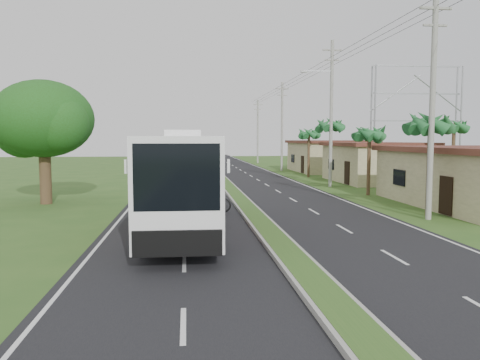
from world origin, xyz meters
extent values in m
plane|color=#2F531E|center=(0.00, 0.00, 0.00)|extent=(180.00, 180.00, 0.00)
cube|color=black|center=(0.00, 20.00, 0.01)|extent=(14.00, 160.00, 0.02)
cube|color=gray|center=(0.00, 20.00, 0.10)|extent=(1.20, 160.00, 0.17)
cube|color=#2F531E|center=(0.00, 20.00, 0.18)|extent=(0.95, 160.00, 0.02)
cube|color=silver|center=(-6.70, 20.00, 0.00)|extent=(0.12, 160.00, 0.01)
cube|color=silver|center=(6.70, 20.00, 0.00)|extent=(0.12, 160.00, 0.01)
cube|color=tan|center=(14.00, 22.00, 1.68)|extent=(7.00, 10.00, 3.35)
cube|color=#4F221B|center=(14.00, 22.00, 3.51)|extent=(7.60, 10.60, 0.32)
cube|color=tan|center=(14.00, 36.00, 1.75)|extent=(8.00, 11.00, 3.50)
cube|color=#4F221B|center=(14.00, 36.00, 3.66)|extent=(8.60, 11.60, 0.32)
cylinder|color=#473321|center=(9.00, 3.00, 2.50)|extent=(0.26, 0.26, 5.00)
cylinder|color=#473321|center=(9.40, 12.00, 2.30)|extent=(0.26, 0.26, 4.60)
cylinder|color=#473321|center=(8.80, 19.00, 2.70)|extent=(0.26, 0.26, 5.40)
cylinder|color=#473321|center=(9.30, 28.00, 2.40)|extent=(0.26, 0.26, 4.80)
cylinder|color=#473321|center=(17.50, 15.00, 2.60)|extent=(0.26, 0.26, 5.20)
cylinder|color=#473321|center=(-12.00, 10.00, 2.00)|extent=(0.70, 0.70, 4.00)
ellipsoid|color=#1F4612|center=(-12.00, 10.00, 5.20)|extent=(6.00, 6.00, 4.68)
sphere|color=#1F4612|center=(-13.40, 10.80, 4.70)|extent=(3.80, 3.80, 3.80)
sphere|color=#1F4612|center=(-10.80, 9.00, 4.90)|extent=(3.40, 3.40, 3.40)
cylinder|color=gray|center=(8.50, 2.00, 5.50)|extent=(0.28, 0.28, 11.00)
cube|color=gray|center=(8.50, 2.00, 10.20)|extent=(1.60, 0.12, 0.12)
cube|color=gray|center=(8.50, 2.00, 9.40)|extent=(1.20, 0.10, 0.10)
cylinder|color=gray|center=(8.50, 18.00, 6.00)|extent=(0.28, 0.28, 12.00)
cube|color=gray|center=(8.50, 18.00, 11.20)|extent=(1.60, 0.12, 0.12)
cube|color=gray|center=(8.50, 18.00, 10.40)|extent=(1.20, 0.10, 0.10)
cube|color=gray|center=(7.30, 18.00, 9.50)|extent=(2.40, 0.10, 0.10)
cylinder|color=gray|center=(8.50, 38.00, 5.50)|extent=(0.28, 0.28, 11.00)
cube|color=gray|center=(8.50, 38.00, 10.20)|extent=(1.60, 0.12, 0.12)
cube|color=gray|center=(8.50, 38.00, 9.40)|extent=(1.20, 0.10, 0.10)
cylinder|color=gray|center=(8.50, 58.00, 5.25)|extent=(0.28, 0.28, 10.50)
cube|color=gray|center=(8.50, 58.00, 9.70)|extent=(1.60, 0.12, 0.12)
cube|color=gray|center=(8.50, 58.00, 8.90)|extent=(1.20, 0.10, 0.10)
cylinder|color=gray|center=(17.00, 29.50, 6.00)|extent=(0.18, 0.18, 12.00)
cylinder|color=gray|center=(27.00, 29.50, 6.00)|extent=(0.18, 0.18, 12.00)
cylinder|color=gray|center=(17.00, 30.50, 6.00)|extent=(0.18, 0.18, 12.00)
cylinder|color=gray|center=(27.00, 30.50, 6.00)|extent=(0.18, 0.18, 12.00)
cube|color=gray|center=(22.00, 30.00, 6.00)|extent=(10.00, 0.14, 0.14)
cube|color=gray|center=(22.00, 30.00, 9.00)|extent=(10.00, 0.14, 0.14)
cube|color=gray|center=(22.00, 30.00, 12.00)|extent=(10.00, 0.14, 0.14)
cube|color=white|center=(-3.55, 0.78, 2.28)|extent=(3.08, 13.58, 3.55)
cube|color=black|center=(-3.54, 1.46, 3.06)|extent=(3.07, 10.87, 1.42)
cube|color=black|center=(-3.68, -5.92, 2.85)|extent=(2.54, 0.19, 1.99)
cube|color=#A70D28|center=(-3.58, -0.57, 1.57)|extent=(2.98, 5.91, 0.62)
cube|color=yellow|center=(-3.55, 1.12, 1.29)|extent=(2.93, 3.44, 0.28)
cube|color=white|center=(-3.53, 2.13, 4.22)|extent=(1.63, 2.73, 0.32)
cylinder|color=black|center=(-4.91, -3.48, 0.59)|extent=(0.38, 1.18, 1.17)
cylinder|color=black|center=(-2.36, -3.52, 0.59)|extent=(0.38, 1.18, 1.17)
cylinder|color=black|center=(-4.76, 4.41, 0.59)|extent=(0.38, 1.18, 1.17)
cylinder|color=black|center=(-2.21, 4.36, 0.59)|extent=(0.38, 1.18, 1.17)
cube|color=silver|center=(-1.80, 55.46, 1.80)|extent=(3.34, 11.97, 3.29)
cube|color=black|center=(-1.83, 55.97, 2.79)|extent=(3.19, 8.90, 1.12)
cube|color=orange|center=(-1.73, 54.43, 1.17)|extent=(2.99, 5.82, 0.36)
cylinder|color=black|center=(-2.61, 50.51, 0.49)|extent=(0.37, 1.01, 0.99)
cylinder|color=black|center=(-0.35, 50.66, 0.49)|extent=(0.37, 1.01, 0.99)
cylinder|color=black|center=(-3.22, 59.75, 0.49)|extent=(0.37, 1.01, 0.99)
cylinder|color=black|center=(-0.96, 59.90, 0.49)|extent=(0.37, 1.01, 0.99)
imported|color=black|center=(-2.00, 5.40, 0.60)|extent=(2.09, 1.04, 1.21)
imported|color=maroon|center=(-2.00, 5.40, 1.39)|extent=(0.69, 0.54, 1.68)
camera|label=1|loc=(-3.40, -19.71, 3.97)|focal=35.00mm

